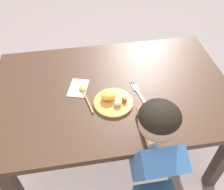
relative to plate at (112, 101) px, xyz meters
name	(u,v)px	position (x,y,z in m)	size (l,w,h in m)	color
ground_plane	(113,149)	(0.02, 0.11, -0.68)	(8.00, 8.00, 0.00)	gray
dining_table	(113,98)	(0.02, 0.11, -0.10)	(1.39, 0.90, 0.66)	#4D3224
plate	(112,101)	(0.00, 0.00, 0.00)	(0.22, 0.22, 0.06)	#E7913D
fork	(139,94)	(0.16, 0.04, -0.01)	(0.06, 0.23, 0.01)	silver
spoon	(85,94)	(-0.15, 0.08, -0.01)	(0.07, 0.21, 0.02)	tan
person	(154,176)	(0.14, -0.40, -0.14)	(0.20, 0.43, 0.96)	#32516A
napkin	(78,88)	(-0.18, 0.15, -0.01)	(0.10, 0.15, 0.00)	white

